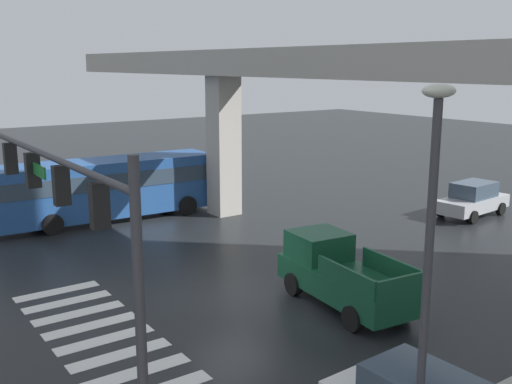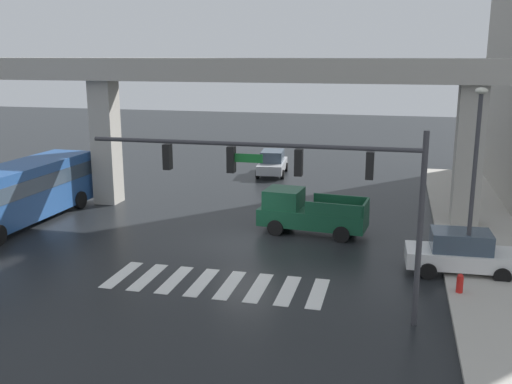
{
  "view_description": "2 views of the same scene",
  "coord_description": "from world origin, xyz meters",
  "px_view_note": "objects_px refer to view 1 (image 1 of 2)",
  "views": [
    {
      "loc": [
        15.67,
        -9.93,
        7.57
      ],
      "look_at": [
        -1.05,
        1.7,
        3.18
      ],
      "focal_mm": 41.98,
      "sensor_mm": 36.0,
      "label": 1
    },
    {
      "loc": [
        6.31,
        -24.05,
        8.38
      ],
      "look_at": [
        0.14,
        1.18,
        2.22
      ],
      "focal_mm": 40.79,
      "sensor_mm": 36.0,
      "label": 2
    }
  ],
  "objects_px": {
    "pickup_truck": "(339,274)",
    "sedan_silver": "(472,199)",
    "city_bus": "(106,185)",
    "street_lamp_near_corner": "(430,239)",
    "traffic_signal_mast": "(65,206)"
  },
  "relations": [
    {
      "from": "city_bus",
      "to": "street_lamp_near_corner",
      "type": "relative_size",
      "value": 1.5
    },
    {
      "from": "sedan_silver",
      "to": "street_lamp_near_corner",
      "type": "height_order",
      "value": "street_lamp_near_corner"
    },
    {
      "from": "sedan_silver",
      "to": "street_lamp_near_corner",
      "type": "bearing_deg",
      "value": -57.01
    },
    {
      "from": "city_bus",
      "to": "sedan_silver",
      "type": "xyz_separation_m",
      "value": [
        9.8,
        15.46,
        -0.87
      ]
    },
    {
      "from": "city_bus",
      "to": "street_lamp_near_corner",
      "type": "bearing_deg",
      "value": -5.66
    },
    {
      "from": "pickup_truck",
      "to": "sedan_silver",
      "type": "xyz_separation_m",
      "value": [
        -4.54,
        13.24,
        -0.14
      ]
    },
    {
      "from": "traffic_signal_mast",
      "to": "pickup_truck",
      "type": "bearing_deg",
      "value": 97.62
    },
    {
      "from": "pickup_truck",
      "to": "sedan_silver",
      "type": "relative_size",
      "value": 1.18
    },
    {
      "from": "pickup_truck",
      "to": "city_bus",
      "type": "distance_m",
      "value": 14.53
    },
    {
      "from": "city_bus",
      "to": "sedan_silver",
      "type": "height_order",
      "value": "city_bus"
    },
    {
      "from": "traffic_signal_mast",
      "to": "street_lamp_near_corner",
      "type": "height_order",
      "value": "street_lamp_near_corner"
    },
    {
      "from": "city_bus",
      "to": "traffic_signal_mast",
      "type": "distance_m",
      "value": 17.18
    },
    {
      "from": "pickup_truck",
      "to": "street_lamp_near_corner",
      "type": "height_order",
      "value": "street_lamp_near_corner"
    },
    {
      "from": "pickup_truck",
      "to": "traffic_signal_mast",
      "type": "bearing_deg",
      "value": -82.38
    },
    {
      "from": "city_bus",
      "to": "street_lamp_near_corner",
      "type": "distance_m",
      "value": 21.5
    }
  ]
}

